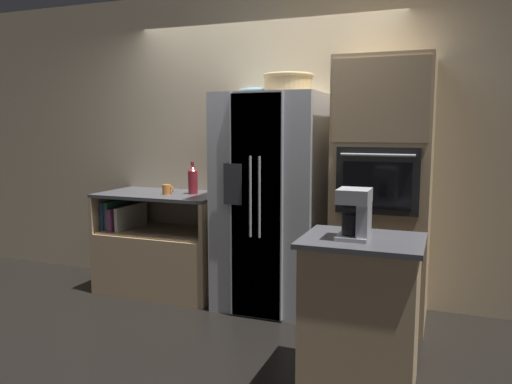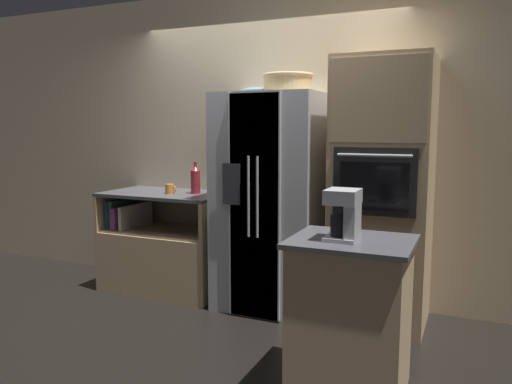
# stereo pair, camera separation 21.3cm
# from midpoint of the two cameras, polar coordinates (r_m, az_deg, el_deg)

# --- Properties ---
(ground_plane) EXTENTS (20.00, 20.00, 0.00)m
(ground_plane) POSITION_cam_midpoint_polar(r_m,az_deg,el_deg) (4.48, -2.61, -12.80)
(ground_plane) COLOR black
(wall_back) EXTENTS (12.00, 0.06, 2.80)m
(wall_back) POSITION_cam_midpoint_polar(r_m,az_deg,el_deg) (4.65, -0.35, 5.60)
(wall_back) COLOR beige
(wall_back) RESTS_ON ground_plane
(counter_left) EXTENTS (1.17, 0.68, 0.94)m
(counter_left) POSITION_cam_midpoint_polar(r_m,az_deg,el_deg) (4.88, -11.89, -6.98)
(counter_left) COLOR tan
(counter_left) RESTS_ON ground_plane
(refrigerator) EXTENTS (0.86, 0.75, 1.83)m
(refrigerator) POSITION_cam_midpoint_polar(r_m,az_deg,el_deg) (4.26, 0.25, -1.14)
(refrigerator) COLOR silver
(refrigerator) RESTS_ON ground_plane
(wall_oven) EXTENTS (0.72, 0.73, 2.07)m
(wall_oven) POSITION_cam_midpoint_polar(r_m,az_deg,el_deg) (4.03, 12.79, 0.00)
(wall_oven) COLOR tan
(wall_oven) RESTS_ON ground_plane
(island_counter) EXTENTS (0.70, 0.59, 0.91)m
(island_counter) POSITION_cam_midpoint_polar(r_m,az_deg,el_deg) (3.08, 9.89, -13.46)
(island_counter) COLOR tan
(island_counter) RESTS_ON ground_plane
(wicker_basket) EXTENTS (0.41, 0.41, 0.14)m
(wicker_basket) POSITION_cam_midpoint_polar(r_m,az_deg,el_deg) (4.11, 2.18, 12.42)
(wicker_basket) COLOR tan
(wicker_basket) RESTS_ON refrigerator
(fruit_bowl) EXTENTS (0.29, 0.29, 0.06)m
(fruit_bowl) POSITION_cam_midpoint_polar(r_m,az_deg,el_deg) (4.34, -1.36, 11.51)
(fruit_bowl) COLOR #668C99
(fruit_bowl) RESTS_ON refrigerator
(bottle_tall) EXTENTS (0.09, 0.09, 0.30)m
(bottle_tall) POSITION_cam_midpoint_polar(r_m,az_deg,el_deg) (4.63, -8.54, 1.42)
(bottle_tall) COLOR maroon
(bottle_tall) RESTS_ON counter_left
(mug) EXTENTS (0.11, 0.08, 0.09)m
(mug) POSITION_cam_midpoint_polar(r_m,az_deg,el_deg) (4.66, -11.43, 0.29)
(mug) COLOR orange
(mug) RESTS_ON counter_left
(coffee_maker) EXTENTS (0.18, 0.21, 0.29)m
(coffee_maker) POSITION_cam_midpoint_polar(r_m,az_deg,el_deg) (2.88, 9.44, -2.28)
(coffee_maker) COLOR #B2B2B7
(coffee_maker) RESTS_ON island_counter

